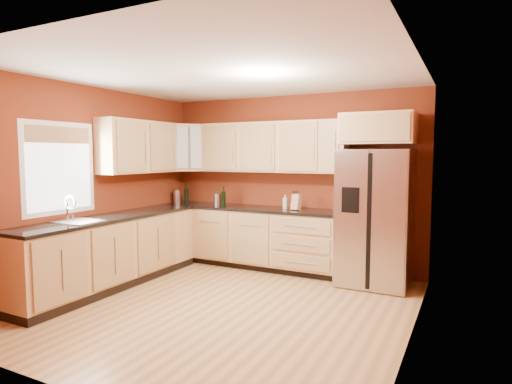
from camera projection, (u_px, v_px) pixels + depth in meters
floor at (223, 306)px, 4.84m from camera, size 4.00×4.00×0.00m
ceiling at (221, 72)px, 4.61m from camera, size 4.00×4.00×0.00m
wall_back at (291, 182)px, 6.50m from camera, size 4.00×0.04×2.60m
wall_front at (71, 215)px, 2.95m from camera, size 4.00×0.04×2.60m
wall_left at (92, 186)px, 5.62m from camera, size 0.04×4.00×2.60m
wall_right at (413, 201)px, 3.82m from camera, size 0.04×4.00×2.60m
base_cabinets_back at (250, 238)px, 6.56m from camera, size 2.90×0.60×0.88m
base_cabinets_left at (111, 253)px, 5.56m from camera, size 0.60×2.80×0.88m
countertop_back at (249, 208)px, 6.51m from camera, size 2.90×0.62×0.04m
countertop_left at (110, 218)px, 5.52m from camera, size 0.62×2.80×0.04m
upper_cabinets_back at (271, 147)px, 6.42m from camera, size 2.30×0.33×0.75m
upper_cabinets_left at (139, 147)px, 6.15m from camera, size 0.33×1.35×0.75m
corner_upper_cabinet at (187, 148)px, 6.91m from camera, size 0.67×0.67×0.75m
over_fridge_cabinet at (378, 129)px, 5.56m from camera, size 0.92×0.60×0.40m
refrigerator at (375, 218)px, 5.60m from camera, size 0.90×0.75×1.78m
window at (60, 168)px, 5.15m from camera, size 0.03×0.90×1.00m
sink_faucet at (78, 209)px, 5.06m from camera, size 0.50×0.42×0.30m
canister_left at (217, 199)px, 6.70m from camera, size 0.12×0.12×0.19m
canister_right at (177, 196)px, 7.02m from camera, size 0.15×0.15×0.22m
wine_bottle_a at (186, 193)px, 7.06m from camera, size 0.09×0.09×0.31m
wine_bottle_b at (224, 196)px, 6.67m from camera, size 0.08×0.08×0.30m
knife_block at (296, 202)px, 6.14m from camera, size 0.13×0.12×0.22m
soap_dispenser at (285, 202)px, 6.28m from camera, size 0.08×0.08×0.20m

